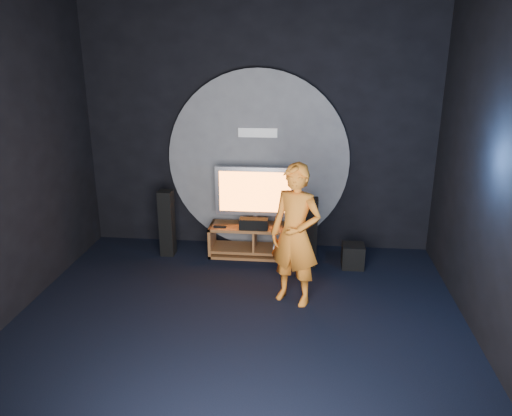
{
  "coord_description": "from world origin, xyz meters",
  "views": [
    {
      "loc": [
        0.68,
        -4.55,
        2.92
      ],
      "look_at": [
        0.11,
        1.05,
        1.05
      ],
      "focal_mm": 35.0,
      "sensor_mm": 36.0,
      "label": 1
    }
  ],
  "objects_px": {
    "tower_speaker_left": "(167,223)",
    "subwoofer": "(353,256)",
    "media_console": "(255,242)",
    "tower_speaker_right": "(310,232)",
    "player": "(295,235)",
    "tv": "(255,193)"
  },
  "relations": [
    {
      "from": "tower_speaker_left",
      "to": "tower_speaker_right",
      "type": "relative_size",
      "value": 1.0
    },
    {
      "from": "tv",
      "to": "player",
      "type": "distance_m",
      "value": 1.48
    },
    {
      "from": "player",
      "to": "subwoofer",
      "type": "bearing_deg",
      "value": 77.72
    },
    {
      "from": "tv",
      "to": "media_console",
      "type": "bearing_deg",
      "value": -83.58
    },
    {
      "from": "tv",
      "to": "player",
      "type": "bearing_deg",
      "value": -66.06
    },
    {
      "from": "media_console",
      "to": "subwoofer",
      "type": "height_order",
      "value": "media_console"
    },
    {
      "from": "tower_speaker_left",
      "to": "player",
      "type": "distance_m",
      "value": 2.23
    },
    {
      "from": "media_console",
      "to": "tower_speaker_right",
      "type": "bearing_deg",
      "value": -18.18
    },
    {
      "from": "tower_speaker_right",
      "to": "player",
      "type": "distance_m",
      "value": 1.11
    },
    {
      "from": "tower_speaker_left",
      "to": "tv",
      "type": "bearing_deg",
      "value": 7.28
    },
    {
      "from": "media_console",
      "to": "tv",
      "type": "bearing_deg",
      "value": 96.42
    },
    {
      "from": "tower_speaker_left",
      "to": "subwoofer",
      "type": "bearing_deg",
      "value": -3.72
    },
    {
      "from": "tv",
      "to": "player",
      "type": "relative_size",
      "value": 0.68
    },
    {
      "from": "subwoofer",
      "to": "tower_speaker_right",
      "type": "bearing_deg",
      "value": 179.12
    },
    {
      "from": "player",
      "to": "tv",
      "type": "bearing_deg",
      "value": 138.64
    },
    {
      "from": "subwoofer",
      "to": "media_console",
      "type": "bearing_deg",
      "value": 169.11
    },
    {
      "from": "player",
      "to": "media_console",
      "type": "bearing_deg",
      "value": 139.46
    },
    {
      "from": "subwoofer",
      "to": "tv",
      "type": "bearing_deg",
      "value": 166.48
    },
    {
      "from": "player",
      "to": "tower_speaker_left",
      "type": "bearing_deg",
      "value": 171.82
    },
    {
      "from": "tower_speaker_left",
      "to": "subwoofer",
      "type": "xyz_separation_m",
      "value": [
        2.62,
        -0.17,
        -0.32
      ]
    },
    {
      "from": "tower_speaker_left",
      "to": "player",
      "type": "bearing_deg",
      "value": -32.87
    },
    {
      "from": "tower_speaker_right",
      "to": "subwoofer",
      "type": "xyz_separation_m",
      "value": [
        0.59,
        -0.01,
        -0.32
      ]
    }
  ]
}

